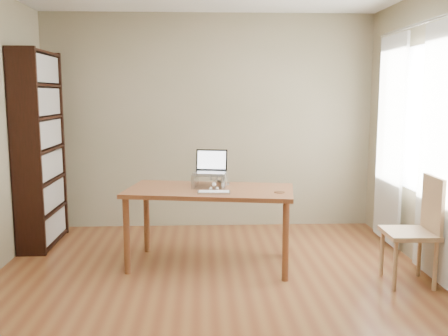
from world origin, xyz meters
TOP-DOWN VIEW (x-y plane):
  - room at (0.03, 0.01)m, footprint 4.04×4.54m
  - bookshelf at (-1.83, 1.55)m, footprint 0.30×0.90m
  - curtains at (1.92, 0.80)m, footprint 0.03×1.90m
  - desk at (-0.02, 0.77)m, footprint 1.67×1.03m
  - laptop_stand at (-0.02, 0.85)m, footprint 0.32×0.25m
  - laptop at (-0.02, 0.91)m, footprint 0.34×0.31m
  - keyboard at (0.02, 0.55)m, footprint 0.30×0.14m
  - coaster at (0.61, 0.56)m, footprint 0.10×0.10m
  - cat at (0.03, 0.88)m, footprint 0.23×0.47m
  - chair at (1.77, 0.22)m, footprint 0.43×0.43m

SIDE VIEW (x-z plane):
  - chair at x=1.77m, z-range 0.04..0.98m
  - desk at x=-0.02m, z-range 0.29..1.04m
  - coaster at x=0.61m, z-range 0.75..0.76m
  - keyboard at x=0.02m, z-range 0.75..0.77m
  - cat at x=0.03m, z-range 0.74..0.87m
  - laptop_stand at x=-0.02m, z-range 0.77..0.90m
  - laptop at x=-0.02m, z-range 0.83..1.05m
  - bookshelf at x=-1.83m, z-range 0.00..2.10m
  - curtains at x=1.92m, z-range 0.05..2.29m
  - room at x=0.03m, z-range -0.02..2.62m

